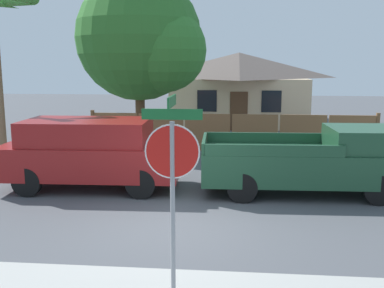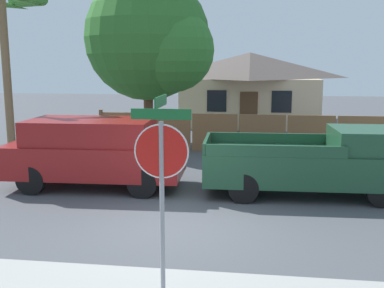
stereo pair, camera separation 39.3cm
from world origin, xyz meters
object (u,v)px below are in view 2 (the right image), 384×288
Objects in this scene: oak_tree at (153,41)px; stop_sign at (162,165)px; red_suv at (95,151)px; orange_pickup at (316,162)px; palm_tree at (2,14)px; house at (250,87)px.

oak_tree is 13.00m from stop_sign.
stop_sign is (3.05, -5.69, 0.97)m from red_suv.
orange_pickup is 1.82× the size of stop_sign.
orange_pickup is at bearing -15.94° from palm_tree.
house is 20.43m from stop_sign.
oak_tree is at bearing 128.85° from orange_pickup.
house is 15.33m from red_suv.
oak_tree is 1.20× the size of palm_tree.
oak_tree reaches higher than orange_pickup.
orange_pickup is (5.81, -6.77, -3.46)m from oak_tree.
house is at bearing 72.42° from red_suv.
oak_tree is at bearing 102.61° from stop_sign.
house is 1.45× the size of orange_pickup.
red_suv reaches higher than orange_pickup.
house is at bearing 55.04° from palm_tree.
red_suv is (4.10, -2.89, -4.01)m from palm_tree.
red_suv is 6.53m from stop_sign.
house is 1.34× the size of palm_tree.
palm_tree is at bearing -124.96° from house.
orange_pickup is (10.10, -2.89, -4.16)m from palm_tree.
red_suv is at bearing 117.88° from stop_sign.
stop_sign reaches higher than orange_pickup.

